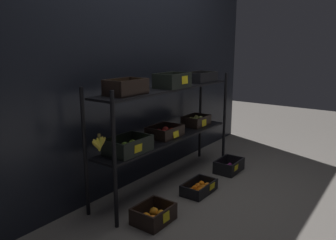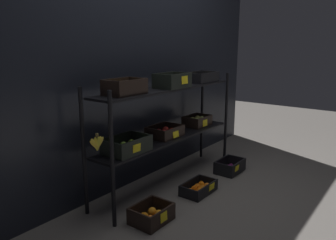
{
  "view_description": "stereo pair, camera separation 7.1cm",
  "coord_description": "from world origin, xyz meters",
  "px_view_note": "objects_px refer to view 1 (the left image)",
  "views": [
    {
      "loc": [
        -2.52,
        -1.83,
        1.37
      ],
      "look_at": [
        0.0,
        0.0,
        0.66
      ],
      "focal_mm": 35.29,
      "sensor_mm": 36.0,
      "label": 1
    },
    {
      "loc": [
        -2.47,
        -1.89,
        1.37
      ],
      "look_at": [
        0.0,
        0.0,
        0.66
      ],
      "focal_mm": 35.29,
      "sensor_mm": 36.0,
      "label": 2
    }
  ],
  "objects_px": {
    "crate_ground_tangerine": "(199,188)",
    "crate_ground_plum": "(229,167)",
    "crate_ground_orange": "(154,216)",
    "display_rack": "(167,113)"
  },
  "relations": [
    {
      "from": "display_rack",
      "to": "crate_ground_tangerine",
      "type": "xyz_separation_m",
      "value": [
        0.02,
        -0.36,
        -0.69
      ]
    },
    {
      "from": "display_rack",
      "to": "crate_ground_orange",
      "type": "relative_size",
      "value": 6.24
    },
    {
      "from": "crate_ground_tangerine",
      "to": "crate_ground_plum",
      "type": "distance_m",
      "value": 0.65
    },
    {
      "from": "crate_ground_orange",
      "to": "crate_ground_tangerine",
      "type": "relative_size",
      "value": 0.86
    },
    {
      "from": "crate_ground_tangerine",
      "to": "crate_ground_plum",
      "type": "bearing_deg",
      "value": 0.53
    },
    {
      "from": "display_rack",
      "to": "crate_ground_plum",
      "type": "relative_size",
      "value": 5.74
    },
    {
      "from": "crate_ground_plum",
      "to": "crate_ground_orange",
      "type": "bearing_deg",
      "value": 179.49
    },
    {
      "from": "crate_ground_orange",
      "to": "crate_ground_tangerine",
      "type": "xyz_separation_m",
      "value": [
        0.67,
        -0.02,
        -0.01
      ]
    },
    {
      "from": "crate_ground_orange",
      "to": "crate_ground_tangerine",
      "type": "bearing_deg",
      "value": -1.54
    },
    {
      "from": "display_rack",
      "to": "crate_ground_orange",
      "type": "bearing_deg",
      "value": -152.02
    }
  ]
}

